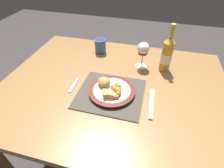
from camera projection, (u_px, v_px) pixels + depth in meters
ground_plane at (113, 154)px, 1.42m from camera, size 6.00×6.00×0.00m
dining_table at (113, 97)px, 1.00m from camera, size 1.20×0.93×0.74m
placemat at (110, 93)px, 0.88m from camera, size 0.33×0.29×0.01m
dinner_plate at (112, 91)px, 0.87m from camera, size 0.23×0.23×0.02m
breaded_croquettes at (104, 82)px, 0.88m from camera, size 0.07×0.08×0.04m
green_beans_pile at (118, 86)px, 0.87m from camera, size 0.05×0.06×0.02m
glazed_carrots at (116, 91)px, 0.84m from camera, size 0.06×0.09×0.02m
fork at (73, 86)px, 0.92m from camera, size 0.02×0.12×0.01m
table_knife at (151, 106)px, 0.81m from camera, size 0.02×0.20×0.01m
wine_glass at (143, 50)px, 0.99m from camera, size 0.07×0.07×0.16m
bottle at (167, 55)px, 0.98m from camera, size 0.06×0.06×0.28m
roast_potatoes at (108, 94)px, 0.82m from camera, size 0.06×0.06×0.03m
drinking_cup at (100, 46)px, 1.16m from camera, size 0.07×0.07×0.09m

